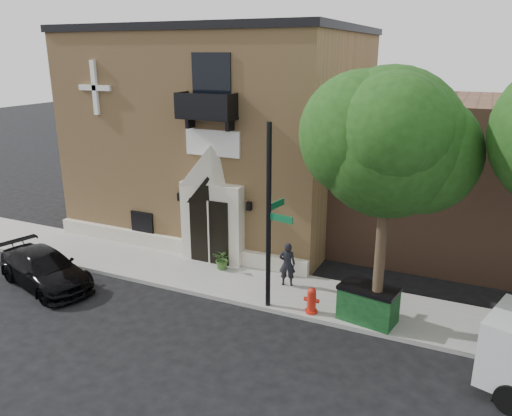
{
  "coord_description": "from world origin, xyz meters",
  "views": [
    {
      "loc": [
        8.34,
        -13.5,
        8.21
      ],
      "look_at": [
        1.24,
        2.0,
        2.87
      ],
      "focal_mm": 35.0,
      "sensor_mm": 36.0,
      "label": 1
    }
  ],
  "objects_px": {
    "black_sedan": "(45,269)",
    "dumpster": "(368,303)",
    "fire_hydrant": "(312,300)",
    "pedestrian_near": "(287,264)",
    "street_sign": "(269,218)"
  },
  "relations": [
    {
      "from": "street_sign",
      "to": "dumpster",
      "type": "relative_size",
      "value": 3.18
    },
    {
      "from": "pedestrian_near",
      "to": "black_sedan",
      "type": "bearing_deg",
      "value": 6.06
    },
    {
      "from": "street_sign",
      "to": "fire_hydrant",
      "type": "relative_size",
      "value": 6.94
    },
    {
      "from": "black_sedan",
      "to": "fire_hydrant",
      "type": "height_order",
      "value": "black_sedan"
    },
    {
      "from": "fire_hydrant",
      "to": "dumpster",
      "type": "relative_size",
      "value": 0.46
    },
    {
      "from": "black_sedan",
      "to": "pedestrian_near",
      "type": "xyz_separation_m",
      "value": [
        8.15,
        3.42,
        0.31
      ]
    },
    {
      "from": "fire_hydrant",
      "to": "dumpster",
      "type": "bearing_deg",
      "value": 8.58
    },
    {
      "from": "black_sedan",
      "to": "street_sign",
      "type": "height_order",
      "value": "street_sign"
    },
    {
      "from": "black_sedan",
      "to": "dumpster",
      "type": "relative_size",
      "value": 2.35
    },
    {
      "from": "fire_hydrant",
      "to": "pedestrian_near",
      "type": "bearing_deg",
      "value": 133.05
    },
    {
      "from": "black_sedan",
      "to": "street_sign",
      "type": "relative_size",
      "value": 0.74
    },
    {
      "from": "black_sedan",
      "to": "pedestrian_near",
      "type": "bearing_deg",
      "value": -50.42
    },
    {
      "from": "fire_hydrant",
      "to": "dumpster",
      "type": "height_order",
      "value": "dumpster"
    },
    {
      "from": "black_sedan",
      "to": "pedestrian_near",
      "type": "height_order",
      "value": "pedestrian_near"
    },
    {
      "from": "street_sign",
      "to": "pedestrian_near",
      "type": "distance_m",
      "value": 2.8
    }
  ]
}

